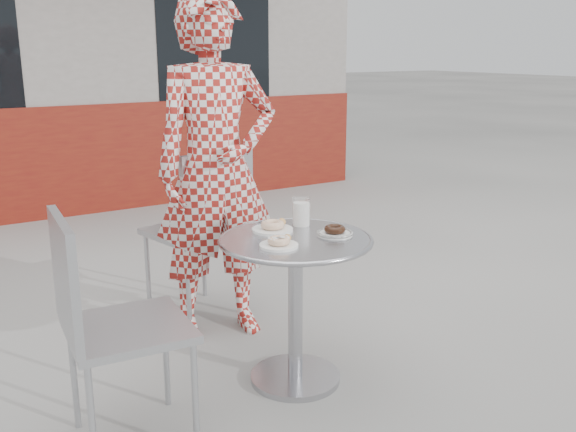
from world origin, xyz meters
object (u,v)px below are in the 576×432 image
bistro_table (296,274)px  plate_near (279,243)px  chair_far (198,265)px  plate_far (273,227)px  milk_cup (301,213)px  plate_checker (335,232)px  chair_left (128,374)px  seated_person (217,170)px

bistro_table → plate_near: size_ratio=4.21×
chair_far → plate_far: bearing=80.3°
bistro_table → milk_cup: 0.31m
bistro_table → plate_checker: size_ratio=4.20×
milk_cup → chair_left: bearing=-167.1°
seated_person → plate_checker: 0.78m
plate_checker → plate_near: bearing=-176.7°
plate_near → plate_checker: size_ratio=1.00×
chair_left → milk_cup: size_ratio=6.95×
plate_near → milk_cup: 0.35m
chair_far → plate_near: (-0.06, -1.00, 0.41)m
chair_left → seated_person: (0.74, 0.73, 0.60)m
plate_checker → milk_cup: bearing=101.3°
plate_near → milk_cup: bearing=41.5°
bistro_table → plate_near: plate_near is taller
milk_cup → seated_person: bearing=109.6°
plate_far → plate_near: 0.24m
seated_person → plate_far: (0.03, -0.52, -0.18)m
chair_far → chair_left: bearing=41.2°
plate_near → plate_checker: plate_near is taller
bistro_table → chair_far: 0.96m
seated_person → plate_checker: size_ratio=10.81×
plate_checker → milk_cup: milk_cup is taller
chair_far → chair_left: chair_far is taller
chair_far → milk_cup: size_ratio=7.30×
chair_left → seated_person: size_ratio=0.52×
chair_left → seated_person: seated_person is taller
chair_far → plate_far: (0.04, -0.79, 0.41)m
chair_far → plate_near: 1.08m
chair_far → plate_near: chair_far is taller
bistro_table → plate_far: size_ratio=3.73×
plate_checker → plate_far: bearing=134.8°
chair_far → milk_cup: bearing=91.7°
seated_person → milk_cup: bearing=-63.0°
chair_far → plate_checker: size_ratio=5.92×
bistro_table → plate_checker: 0.26m
chair_far → seated_person: 0.64m
chair_left → seated_person: 1.20m
bistro_table → plate_near: 0.24m
seated_person → plate_checker: bearing=-65.4°
chair_left → milk_cup: chair_left is taller
seated_person → chair_far: bearing=99.5°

